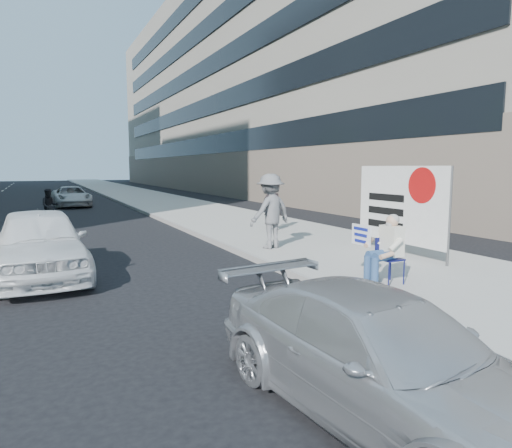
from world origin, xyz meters
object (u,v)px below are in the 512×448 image
parked_sedan (380,357)px  pedestrian_woman (272,207)px  white_sedan_far (71,196)px  white_sedan_near (40,243)px  jogger (270,211)px  motorcycle (50,207)px  protest_banner (400,205)px  seated_protester (385,246)px

parked_sedan → pedestrian_woman: bearing=61.1°
pedestrian_woman → white_sedan_far: (-5.54, 15.15, -0.35)m
pedestrian_woman → white_sedan_near: (-7.31, -3.47, -0.22)m
jogger → pedestrian_woman: jogger is taller
white_sedan_near → motorcycle: white_sedan_near is taller
protest_banner → parked_sedan: protest_banner is taller
pedestrian_woman → protest_banner: (0.79, -5.34, 0.45)m
pedestrian_woman → motorcycle: 9.85m
jogger → parked_sedan: bearing=55.1°
seated_protester → pedestrian_woman: 7.58m
protest_banner → parked_sedan: bearing=-134.1°
seated_protester → white_sedan_near: size_ratio=0.30×
pedestrian_woman → white_sedan_near: 8.09m
parked_sedan → white_sedan_far: bearing=86.0°
jogger → motorcycle: (-5.19, 10.18, -0.51)m
pedestrian_woman → motorcycle: size_ratio=0.79×
pedestrian_woman → protest_banner: 5.41m
protest_banner → seated_protester: bearing=-137.7°
protest_banner → motorcycle: protest_banner is taller
jogger → white_sedan_near: (-5.61, -0.33, -0.41)m
parked_sedan → motorcycle: 17.98m
pedestrian_woman → parked_sedan: 11.68m
white_sedan_far → protest_banner: bearing=-75.0°
pedestrian_woman → white_sedan_far: 16.13m
white_sedan_near → white_sedan_far: size_ratio=1.01×
jogger → parked_sedan: size_ratio=0.51×
seated_protester → pedestrian_woman: pedestrian_woman is taller
white_sedan_far → parked_sedan: bearing=-89.9°
white_sedan_far → jogger: bearing=-80.3°
white_sedan_near → seated_protester: bearing=-36.8°
pedestrian_woman → protest_banner: size_ratio=0.53×
seated_protester → protest_banner: size_ratio=0.43×
protest_banner → motorcycle: size_ratio=1.50×
pedestrian_woman → white_sedan_far: bearing=-47.4°
motorcycle → white_sedan_far: bearing=77.5°
seated_protester → jogger: bearing=92.4°
protest_banner → white_sedan_far: protest_banner is taller
motorcycle → white_sedan_near: bearing=-95.4°
jogger → white_sedan_near: bearing=-11.4°
protest_banner → white_sedan_far: bearing=107.2°
white_sedan_near → motorcycle: size_ratio=2.12×
parked_sedan → white_sedan_near: 7.83m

